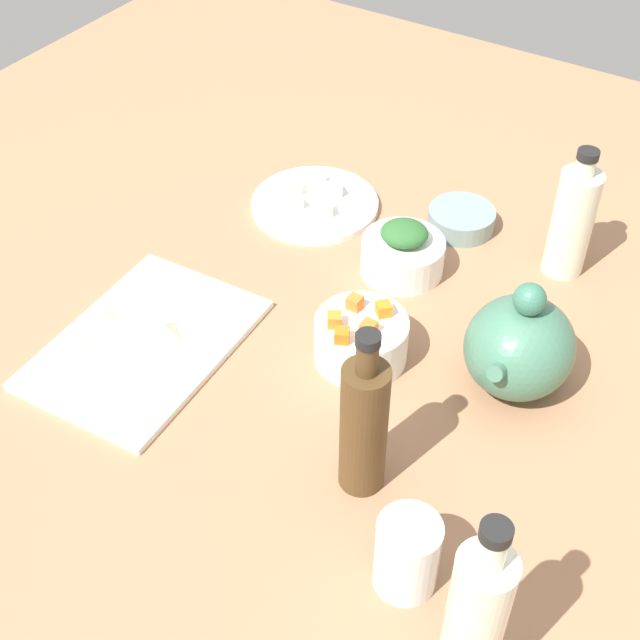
{
  "coord_description": "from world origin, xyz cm",
  "views": [
    {
      "loc": [
        70.72,
        44.65,
        86.01
      ],
      "look_at": [
        0.0,
        0.0,
        8.0
      ],
      "focal_mm": 49.63,
      "sensor_mm": 36.0,
      "label": 1
    }
  ],
  "objects_px": {
    "drinking_glass_0": "(407,554)",
    "bowl_carrots": "(361,340)",
    "plate_tofu": "(315,204)",
    "bottle_2": "(364,425)",
    "teapot": "(519,346)",
    "cutting_board": "(145,344)",
    "bowl_small_side": "(461,219)",
    "bottle_1": "(572,221)",
    "bowl_greens": "(402,256)",
    "bottle_0": "(474,626)"
  },
  "relations": [
    {
      "from": "cutting_board",
      "to": "teapot",
      "type": "distance_m",
      "value": 0.49
    },
    {
      "from": "bowl_greens",
      "to": "bottle_0",
      "type": "distance_m",
      "value": 0.62
    },
    {
      "from": "bowl_small_side",
      "to": "drinking_glass_0",
      "type": "xyz_separation_m",
      "value": [
        0.58,
        0.22,
        0.03
      ]
    },
    {
      "from": "bowl_carrots",
      "to": "bottle_2",
      "type": "relative_size",
      "value": 0.53
    },
    {
      "from": "plate_tofu",
      "to": "bottle_2",
      "type": "bearing_deg",
      "value": 38.2
    },
    {
      "from": "cutting_board",
      "to": "bottle_2",
      "type": "relative_size",
      "value": 1.31
    },
    {
      "from": "bottle_0",
      "to": "cutting_board",
      "type": "bearing_deg",
      "value": -109.06
    },
    {
      "from": "teapot",
      "to": "bottle_0",
      "type": "relative_size",
      "value": 0.62
    },
    {
      "from": "cutting_board",
      "to": "drinking_glass_0",
      "type": "bearing_deg",
      "value": 75.11
    },
    {
      "from": "bowl_greens",
      "to": "bottle_1",
      "type": "height_order",
      "value": "bottle_1"
    },
    {
      "from": "cutting_board",
      "to": "bowl_carrots",
      "type": "distance_m",
      "value": 0.29
    },
    {
      "from": "cutting_board",
      "to": "teapot",
      "type": "relative_size",
      "value": 1.86
    },
    {
      "from": "drinking_glass_0",
      "to": "bowl_carrots",
      "type": "bearing_deg",
      "value": -141.62
    },
    {
      "from": "cutting_board",
      "to": "plate_tofu",
      "type": "relative_size",
      "value": 1.5
    },
    {
      "from": "plate_tofu",
      "to": "bottle_1",
      "type": "bearing_deg",
      "value": 99.55
    },
    {
      "from": "bowl_greens",
      "to": "teapot",
      "type": "relative_size",
      "value": 0.74
    },
    {
      "from": "bottle_1",
      "to": "bottle_2",
      "type": "distance_m",
      "value": 0.49
    },
    {
      "from": "bowl_carrots",
      "to": "bottle_1",
      "type": "distance_m",
      "value": 0.36
    },
    {
      "from": "bowl_greens",
      "to": "drinking_glass_0",
      "type": "height_order",
      "value": "drinking_glass_0"
    },
    {
      "from": "bottle_2",
      "to": "drinking_glass_0",
      "type": "relative_size",
      "value": 2.45
    },
    {
      "from": "bowl_carrots",
      "to": "drinking_glass_0",
      "type": "distance_m",
      "value": 0.33
    },
    {
      "from": "bottle_0",
      "to": "drinking_glass_0",
      "type": "relative_size",
      "value": 2.77
    },
    {
      "from": "bowl_greens",
      "to": "bowl_small_side",
      "type": "bearing_deg",
      "value": 168.43
    },
    {
      "from": "bowl_small_side",
      "to": "drinking_glass_0",
      "type": "distance_m",
      "value": 0.62
    },
    {
      "from": "bowl_greens",
      "to": "drinking_glass_0",
      "type": "bearing_deg",
      "value": 28.74
    },
    {
      "from": "bowl_small_side",
      "to": "plate_tofu",
      "type": "bearing_deg",
      "value": -71.14
    },
    {
      "from": "teapot",
      "to": "bottle_2",
      "type": "height_order",
      "value": "bottle_2"
    },
    {
      "from": "drinking_glass_0",
      "to": "bowl_greens",
      "type": "bearing_deg",
      "value": -151.26
    },
    {
      "from": "drinking_glass_0",
      "to": "bowl_small_side",
      "type": "bearing_deg",
      "value": -159.75
    },
    {
      "from": "bowl_greens",
      "to": "drinking_glass_0",
      "type": "relative_size",
      "value": 1.28
    },
    {
      "from": "bowl_greens",
      "to": "bowl_small_side",
      "type": "xyz_separation_m",
      "value": [
        -0.14,
        0.03,
        -0.01
      ]
    },
    {
      "from": "bowl_carrots",
      "to": "drinking_glass_0",
      "type": "bearing_deg",
      "value": 38.38
    },
    {
      "from": "bowl_carrots",
      "to": "plate_tofu",
      "type": "bearing_deg",
      "value": -137.37
    },
    {
      "from": "bowl_greens",
      "to": "teapot",
      "type": "bearing_deg",
      "value": 61.64
    },
    {
      "from": "bottle_1",
      "to": "drinking_glass_0",
      "type": "height_order",
      "value": "bottle_1"
    },
    {
      "from": "plate_tofu",
      "to": "bowl_carrots",
      "type": "relative_size",
      "value": 1.66
    },
    {
      "from": "plate_tofu",
      "to": "teapot",
      "type": "distance_m",
      "value": 0.46
    },
    {
      "from": "bowl_small_side",
      "to": "bottle_1",
      "type": "relative_size",
      "value": 0.51
    },
    {
      "from": "bowl_carrots",
      "to": "bottle_0",
      "type": "bearing_deg",
      "value": 42.67
    },
    {
      "from": "bottle_0",
      "to": "bottle_2",
      "type": "distance_m",
      "value": 0.26
    },
    {
      "from": "bottle_1",
      "to": "bottle_2",
      "type": "height_order",
      "value": "bottle_2"
    },
    {
      "from": "cutting_board",
      "to": "bottle_1",
      "type": "height_order",
      "value": "bottle_1"
    },
    {
      "from": "teapot",
      "to": "bottle_1",
      "type": "height_order",
      "value": "bottle_1"
    },
    {
      "from": "bottle_0",
      "to": "bottle_2",
      "type": "xyz_separation_m",
      "value": [
        -0.16,
        -0.2,
        -0.02
      ]
    },
    {
      "from": "bowl_small_side",
      "to": "drinking_glass_0",
      "type": "relative_size",
      "value": 1.09
    },
    {
      "from": "bottle_0",
      "to": "drinking_glass_0",
      "type": "xyz_separation_m",
      "value": [
        -0.07,
        -0.1,
        -0.06
      ]
    },
    {
      "from": "bowl_carrots",
      "to": "teapot",
      "type": "distance_m",
      "value": 0.2
    },
    {
      "from": "bowl_greens",
      "to": "bowl_small_side",
      "type": "relative_size",
      "value": 1.18
    },
    {
      "from": "plate_tofu",
      "to": "bottle_0",
      "type": "bearing_deg",
      "value": 42.65
    },
    {
      "from": "bottle_1",
      "to": "drinking_glass_0",
      "type": "relative_size",
      "value": 2.13
    }
  ]
}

